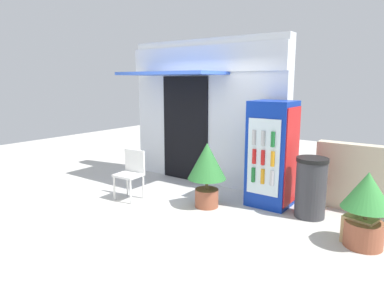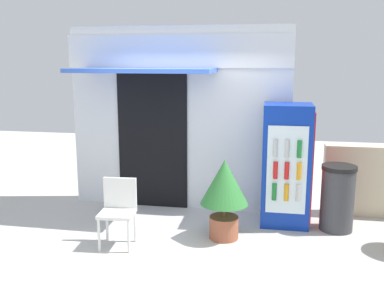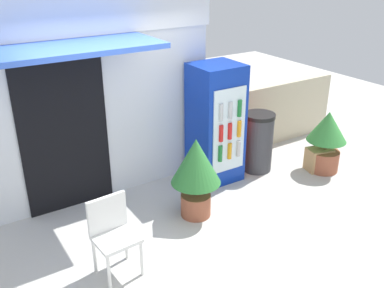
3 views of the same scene
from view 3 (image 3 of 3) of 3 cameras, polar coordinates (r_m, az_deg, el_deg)
The scene contains 9 objects.
ground at distance 5.21m, azimuth -2.30°, elevation -13.49°, with size 16.00×16.00×0.00m, color beige.
storefront_building at distance 5.78m, azimuth -13.66°, elevation 6.68°, with size 3.50×1.23×2.89m.
drink_cooler at distance 6.31m, azimuth 3.23°, elevation 2.72°, with size 0.70×0.70×1.77m.
plastic_chair at distance 4.67m, azimuth -10.48°, elevation -11.18°, with size 0.46×0.42×0.87m.
potted_plant_near_shop at distance 5.43m, azimuth 0.52°, elevation -3.24°, with size 0.64×0.64×1.09m.
potted_plant_curbside at distance 6.96m, azimuth 17.39°, elevation 0.92°, with size 0.61×0.61×0.98m.
trash_bin at distance 6.78m, azimuth 8.74°, elevation 0.27°, with size 0.48×0.48×0.94m.
stone_boundary_wall at distance 7.91m, azimuth 11.28°, elevation 4.16°, with size 2.35×0.23×1.10m, color beige.
cardboard_box at distance 7.10m, azimuth 16.43°, elevation -1.94°, with size 0.38×0.27×0.36m, color tan.
Camera 3 is at (-2.05, -3.59, 3.17)m, focal length 40.27 mm.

